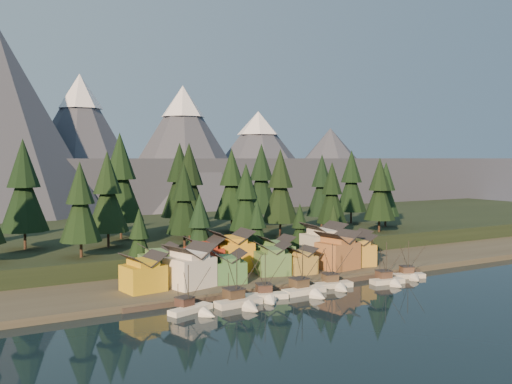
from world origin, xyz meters
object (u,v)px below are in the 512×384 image
house_front_0 (143,271)px  boat_0 (194,304)px  house_back_0 (158,262)px  house_front_1 (190,264)px  boat_4 (335,279)px  house_back_1 (204,255)px  boat_3 (307,284)px  boat_2 (267,290)px  boat_5 (390,275)px  boat_1 (241,295)px  boat_6 (411,270)px

house_front_0 → boat_0: bearing=-82.7°
house_back_0 → house_front_1: bearing=-60.5°
boat_4 → house_back_0: size_ratio=1.31×
house_back_0 → house_back_1: (12.41, 1.40, 0.31)m
boat_3 → house_front_1: (-21.95, 14.30, 4.16)m
boat_3 → house_front_1: 26.52m
boat_2 → boat_5: boat_5 is taller
house_front_0 → house_back_0: 9.85m
boat_3 → house_back_1: 28.43m
boat_4 → house_back_1: (-22.97, 22.70, 4.15)m
boat_4 → house_front_1: 33.89m
house_front_0 → house_back_0: bearing=43.0°
boat_0 → boat_3: 27.79m
boat_2 → boat_4: bearing=20.6°
boat_2 → boat_0: bearing=-157.4°
house_front_1 → house_back_0: bearing=100.5°
boat_4 → house_back_1: size_ratio=1.22×
boat_0 → boat_4: boat_4 is taller
house_front_0 → house_front_1: bearing=-14.8°
boat_1 → house_back_0: boat_1 is taller
boat_4 → boat_1: bearing=-162.7°
house_front_0 → house_back_1: 20.72m
boat_0 → house_back_1: house_back_1 is taller
house_back_0 → boat_6: bearing=-16.3°
house_front_1 → boat_2: bearing=-63.5°
boat_2 → boat_6: size_ratio=1.05×
boat_3 → boat_5: size_ratio=1.10×
house_front_1 → boat_4: bearing=-36.0°
house_front_1 → boat_5: bearing=-33.6°
boat_2 → house_front_0: bearing=162.7°
boat_3 → house_back_0: boat_3 is taller
boat_0 → house_front_0: house_front_0 is taller
boat_0 → house_back_1: bearing=43.0°
boat_4 → boat_6: size_ratio=1.09×
boat_3 → house_front_0: 36.03m
boat_6 → house_back_1: size_ratio=1.13×
boat_4 → house_back_1: 32.56m
boat_1 → boat_4: size_ratio=1.11×
boat_2 → house_back_0: (-16.02, 22.62, 3.98)m
boat_5 → house_front_1: house_front_1 is taller
boat_6 → house_back_1: (-45.90, 23.69, 4.26)m
boat_5 → boat_6: bearing=22.9°
boat_6 → house_front_0: 66.29m
boat_0 → boat_6: (60.00, 2.18, 0.21)m
house_front_0 → house_back_0: size_ratio=1.06×
boat_3 → boat_6: (32.24, 0.91, -0.24)m
boat_2 → house_front_1: 18.69m
boat_5 → house_back_1: house_back_1 is taller
boat_2 → house_front_1: house_front_1 is taller
boat_3 → boat_4: 9.50m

